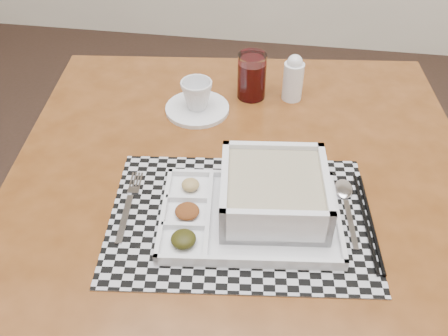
{
  "coord_description": "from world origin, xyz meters",
  "views": [
    {
      "loc": [
        0.39,
        -0.21,
        1.38
      ],
      "look_at": [
        0.29,
        0.47,
        0.78
      ],
      "focal_mm": 40.0,
      "sensor_mm": 36.0,
      "label": 1
    }
  ],
  "objects": [
    {
      "name": "cup",
      "position": [
        0.18,
        0.74,
        0.75
      ],
      "size": [
        0.08,
        0.08,
        0.07
      ],
      "primitive_type": "imported",
      "rotation": [
        0.0,
        0.0,
        -0.09
      ],
      "color": "white",
      "rests_on": "saucer"
    },
    {
      "name": "chopsticks",
      "position": [
        0.56,
        0.44,
        0.71
      ],
      "size": [
        0.05,
        0.24,
        0.01
      ],
      "color": "black",
      "rests_on": "placemat"
    },
    {
      "name": "serving_tray",
      "position": [
        0.37,
        0.43,
        0.74
      ],
      "size": [
        0.34,
        0.26,
        0.09
      ],
      "color": "white",
      "rests_on": "placemat"
    },
    {
      "name": "creamer_bottle",
      "position": [
        0.4,
        0.83,
        0.76
      ],
      "size": [
        0.05,
        0.05,
        0.12
      ],
      "color": "white",
      "rests_on": "dining_table"
    },
    {
      "name": "saucer",
      "position": [
        0.18,
        0.74,
        0.71
      ],
      "size": [
        0.15,
        0.15,
        0.01
      ],
      "primitive_type": "cylinder",
      "color": "white",
      "rests_on": "dining_table"
    },
    {
      "name": "juice_glass",
      "position": [
        0.3,
        0.82,
        0.76
      ],
      "size": [
        0.07,
        0.07,
        0.11
      ],
      "color": "white",
      "rests_on": "dining_table"
    },
    {
      "name": "placemat",
      "position": [
        0.33,
        0.41,
        0.71
      ],
      "size": [
        0.51,
        0.39,
        0.0
      ],
      "primitive_type": "cube",
      "rotation": [
        0.0,
        0.0,
        0.12
      ],
      "color": "#AEAEB6",
      "rests_on": "dining_table"
    },
    {
      "name": "fork",
      "position": [
        0.12,
        0.41,
        0.71
      ],
      "size": [
        0.04,
        0.19,
        0.0
      ],
      "color": "silver",
      "rests_on": "placemat"
    },
    {
      "name": "dining_table",
      "position": [
        0.31,
        0.54,
        0.64
      ],
      "size": [
        1.05,
        1.05,
        0.71
      ],
      "color": "#542B0F",
      "rests_on": "ground"
    },
    {
      "name": "spoon",
      "position": [
        0.52,
        0.5,
        0.71
      ],
      "size": [
        0.04,
        0.18,
        0.01
      ],
      "color": "silver",
      "rests_on": "placemat"
    }
  ]
}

